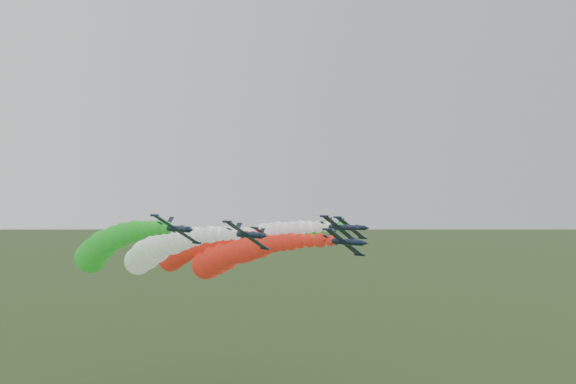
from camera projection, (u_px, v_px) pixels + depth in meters
The scene contains 6 objects.
jet_lead at pixel (227, 257), 126.75m from camera, with size 13.88×63.72×14.94m.
jet_inner_left at pixel (155, 251), 122.70m from camera, with size 13.69×63.54×14.76m.
jet_inner_right at pixel (234, 244), 139.11m from camera, with size 13.87×63.71×14.93m.
jet_outer_left at pixel (102, 248), 122.18m from camera, with size 14.08×63.93×15.15m.
jet_outer_right at pixel (250, 243), 150.39m from camera, with size 14.17×64.01×15.23m.
jet_trail at pixel (186, 252), 147.56m from camera, with size 13.86×63.71×14.92m.
Camera 1 is at (-70.19, -72.41, 47.76)m, focal length 35.00 mm.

